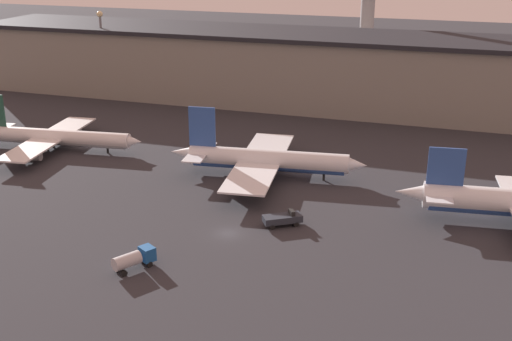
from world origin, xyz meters
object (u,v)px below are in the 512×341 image
airplane_1 (54,137)px  airplane_2 (265,160)px  service_vehicle_2 (134,259)px  service_vehicle_1 (283,219)px

airplane_1 → airplane_2: 51.14m
service_vehicle_2 → service_vehicle_1: bearing=-6.8°
airplane_2 → service_vehicle_2: (-6.78, -42.96, -1.87)m
airplane_2 → service_vehicle_2: airplane_2 is taller
airplane_1 → service_vehicle_1: (61.02, -23.00, -1.74)m
airplane_2 → service_vehicle_1: (9.91, -21.57, -2.28)m
service_vehicle_1 → service_vehicle_2: (-16.68, -21.39, 0.41)m
airplane_1 → service_vehicle_2: (44.34, -44.38, -1.33)m
airplane_2 → airplane_1: bearing=171.4°
airplane_1 → airplane_2: airplane_2 is taller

